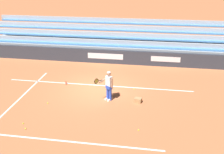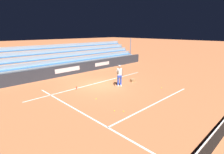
{
  "view_description": "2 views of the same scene",
  "coord_description": "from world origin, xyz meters",
  "px_view_note": "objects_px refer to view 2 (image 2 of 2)",
  "views": [
    {
      "loc": [
        -3.3,
        14.55,
        7.04
      ],
      "look_at": [
        -1.12,
        0.73,
        1.17
      ],
      "focal_mm": 42.0,
      "sensor_mm": 36.0,
      "label": 1
    },
    {
      "loc": [
        9.08,
        10.94,
        4.43
      ],
      "look_at": [
        0.25,
        1.8,
        1.06
      ],
      "focal_mm": 28.0,
      "sensor_mm": 36.0,
      "label": 2
    }
  ],
  "objects_px": {
    "tennis_player": "(119,75)",
    "tennis_ball_far_right": "(114,111)",
    "tennis_ball_near_player": "(161,88)",
    "ball_box_cardboard": "(133,80)",
    "tennis_ball_midcourt": "(117,79)",
    "tennis_ball_toward_net": "(96,99)",
    "water_bottle": "(76,88)",
    "tennis_ball_on_baseline": "(124,111)"
  },
  "relations": [
    {
      "from": "tennis_ball_midcourt",
      "to": "tennis_ball_toward_net",
      "type": "height_order",
      "value": "same"
    },
    {
      "from": "tennis_player",
      "to": "ball_box_cardboard",
      "type": "relative_size",
      "value": 4.29
    },
    {
      "from": "tennis_ball_toward_net",
      "to": "tennis_ball_near_player",
      "type": "xyz_separation_m",
      "value": [
        -5.19,
        1.83,
        0.0
      ]
    },
    {
      "from": "tennis_ball_midcourt",
      "to": "water_bottle",
      "type": "xyz_separation_m",
      "value": [
        4.43,
        -0.07,
        0.08
      ]
    },
    {
      "from": "tennis_ball_near_player",
      "to": "tennis_ball_midcourt",
      "type": "bearing_deg",
      "value": -82.74
    },
    {
      "from": "water_bottle",
      "to": "tennis_ball_midcourt",
      "type": "bearing_deg",
      "value": 179.09
    },
    {
      "from": "tennis_ball_on_baseline",
      "to": "tennis_ball_midcourt",
      "type": "bearing_deg",
      "value": -132.4
    },
    {
      "from": "tennis_ball_far_right",
      "to": "ball_box_cardboard",
      "type": "bearing_deg",
      "value": -150.03
    },
    {
      "from": "tennis_ball_far_right",
      "to": "tennis_ball_near_player",
      "type": "height_order",
      "value": "same"
    },
    {
      "from": "tennis_player",
      "to": "tennis_ball_far_right",
      "type": "xyz_separation_m",
      "value": [
        3.69,
        3.13,
        -0.86
      ]
    },
    {
      "from": "tennis_player",
      "to": "tennis_ball_midcourt",
      "type": "relative_size",
      "value": 25.98
    },
    {
      "from": "tennis_player",
      "to": "water_bottle",
      "type": "height_order",
      "value": "tennis_player"
    },
    {
      "from": "tennis_ball_near_player",
      "to": "tennis_ball_on_baseline",
      "type": "bearing_deg",
      "value": 7.76
    },
    {
      "from": "water_bottle",
      "to": "tennis_ball_far_right",
      "type": "bearing_deg",
      "value": 82.97
    },
    {
      "from": "ball_box_cardboard",
      "to": "tennis_ball_toward_net",
      "type": "relative_size",
      "value": 6.06
    },
    {
      "from": "tennis_ball_midcourt",
      "to": "tennis_ball_far_right",
      "type": "height_order",
      "value": "same"
    },
    {
      "from": "tennis_player",
      "to": "tennis_ball_toward_net",
      "type": "relative_size",
      "value": 25.98
    },
    {
      "from": "tennis_ball_near_player",
      "to": "ball_box_cardboard",
      "type": "bearing_deg",
      "value": -85.65
    },
    {
      "from": "tennis_player",
      "to": "water_bottle",
      "type": "bearing_deg",
      "value": -28.53
    },
    {
      "from": "ball_box_cardboard",
      "to": "tennis_ball_on_baseline",
      "type": "bearing_deg",
      "value": 34.73
    },
    {
      "from": "tennis_ball_on_baseline",
      "to": "tennis_ball_toward_net",
      "type": "distance_m",
      "value": 2.55
    },
    {
      "from": "tennis_ball_near_player",
      "to": "water_bottle",
      "type": "height_order",
      "value": "water_bottle"
    },
    {
      "from": "tennis_player",
      "to": "tennis_ball_far_right",
      "type": "bearing_deg",
      "value": 40.37
    },
    {
      "from": "tennis_ball_far_right",
      "to": "tennis_ball_toward_net",
      "type": "relative_size",
      "value": 1.0
    },
    {
      "from": "tennis_player",
      "to": "tennis_ball_toward_net",
      "type": "xyz_separation_m",
      "value": [
        3.29,
        0.99,
        -0.86
      ]
    },
    {
      "from": "ball_box_cardboard",
      "to": "tennis_ball_far_right",
      "type": "distance_m",
      "value": 6.21
    },
    {
      "from": "tennis_player",
      "to": "tennis_ball_far_right",
      "type": "height_order",
      "value": "tennis_player"
    },
    {
      "from": "tennis_ball_toward_net",
      "to": "tennis_ball_far_right",
      "type": "bearing_deg",
      "value": 79.44
    },
    {
      "from": "water_bottle",
      "to": "tennis_player",
      "type": "bearing_deg",
      "value": 151.47
    },
    {
      "from": "tennis_player",
      "to": "ball_box_cardboard",
      "type": "height_order",
      "value": "tennis_player"
    },
    {
      "from": "tennis_ball_midcourt",
      "to": "tennis_player",
      "type": "bearing_deg",
      "value": 50.34
    },
    {
      "from": "tennis_player",
      "to": "ball_box_cardboard",
      "type": "bearing_deg",
      "value": 178.81
    },
    {
      "from": "tennis_ball_near_player",
      "to": "tennis_player",
      "type": "bearing_deg",
      "value": -56.03
    },
    {
      "from": "tennis_ball_far_right",
      "to": "tennis_player",
      "type": "bearing_deg",
      "value": -139.63
    },
    {
      "from": "tennis_ball_on_baseline",
      "to": "tennis_ball_near_player",
      "type": "height_order",
      "value": "same"
    },
    {
      "from": "ball_box_cardboard",
      "to": "tennis_ball_midcourt",
      "type": "bearing_deg",
      "value": -77.9
    },
    {
      "from": "tennis_ball_midcourt",
      "to": "water_bottle",
      "type": "bearing_deg",
      "value": -0.91
    },
    {
      "from": "tennis_ball_midcourt",
      "to": "tennis_ball_near_player",
      "type": "relative_size",
      "value": 1.0
    },
    {
      "from": "tennis_player",
      "to": "tennis_ball_far_right",
      "type": "distance_m",
      "value": 4.91
    },
    {
      "from": "tennis_ball_midcourt",
      "to": "tennis_ball_far_right",
      "type": "xyz_separation_m",
      "value": [
        5.02,
        4.75,
        0.0
      ]
    },
    {
      "from": "water_bottle",
      "to": "tennis_ball_near_player",
      "type": "bearing_deg",
      "value": 137.96
    },
    {
      "from": "tennis_ball_far_right",
      "to": "tennis_ball_near_player",
      "type": "xyz_separation_m",
      "value": [
        -5.59,
        -0.31,
        0.0
      ]
    }
  ]
}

